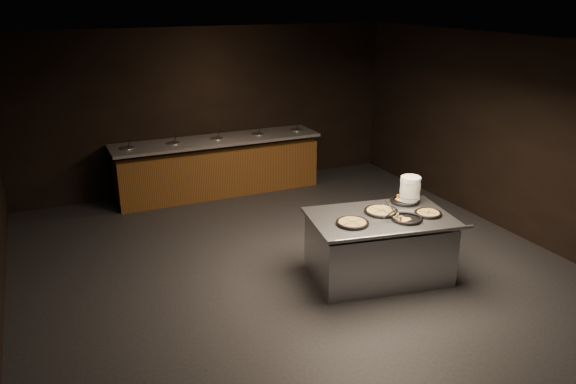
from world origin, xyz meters
name	(u,v)px	position (x,y,z in m)	size (l,w,h in m)	color
room	(306,170)	(0.00, 0.00, 1.45)	(7.02, 8.02, 2.92)	black
salad_bar	(218,170)	(0.00, 3.56, 0.44)	(3.70, 0.83, 1.18)	brown
serving_counter	(379,248)	(0.87, -0.34, 0.40)	(1.91, 1.41, 0.83)	#B2B4BA
plate_stack	(410,189)	(1.52, -0.04, 1.00)	(0.26, 0.26, 0.33)	white
pan_veggie_whole	(352,223)	(0.42, -0.41, 0.85)	(0.40, 0.40, 0.04)	black
pan_cheese_whole	(381,211)	(0.94, -0.24, 0.85)	(0.43, 0.43, 0.04)	black
pan_cheese_slices_a	(405,201)	(1.44, -0.05, 0.85)	(0.39, 0.39, 0.04)	black
pan_cheese_slices_b	(407,218)	(1.10, -0.57, 0.85)	(0.38, 0.38, 0.04)	black
pan_veggie_slices	(428,213)	(1.44, -0.54, 0.85)	(0.34, 0.34, 0.04)	black
server_left	(388,208)	(0.99, -0.32, 0.91)	(0.13, 0.35, 0.17)	#B2B4BA
server_right	(393,215)	(0.94, -0.51, 0.90)	(0.30, 0.09, 0.14)	#B2B4BA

